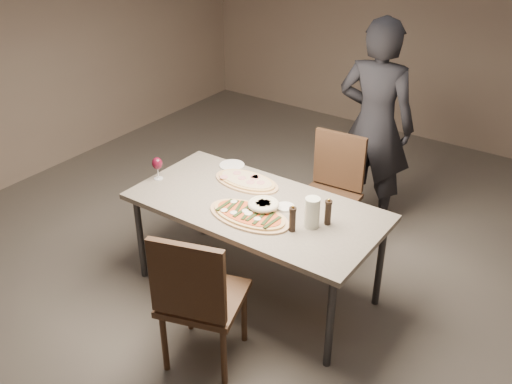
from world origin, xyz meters
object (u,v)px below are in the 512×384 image
Objects in this scene: pepper_mill_left at (292,219)px; zucchini_pizza at (249,215)px; ham_pizza at (247,181)px; bread_basket at (263,206)px; dining_table at (256,211)px; chair_near at (197,295)px; chair_far at (332,186)px; diner at (375,125)px; carafe at (312,212)px.

zucchini_pizza is at bearing -175.65° from pepper_mill_left.
bread_basket is at bearing -56.18° from ham_pizza.
zucchini_pizza is (0.06, -0.17, 0.07)m from dining_table.
dining_table is at bearing 82.49° from chair_near.
chair_far is (-0.01, 1.72, -0.03)m from chair_near.
diner reaches higher than ham_pizza.
diner is at bearing 80.69° from dining_table.
diner reaches higher than pepper_mill_left.
dining_table is 0.91m from chair_far.
chair_far reaches higher than bread_basket.
zucchini_pizza is 2.93× the size of carafe.
ham_pizza is 0.80m from chair_far.
bread_basket is 0.30m from pepper_mill_left.
dining_table is at bearing 151.90° from bread_basket.
zucchini_pizza is 0.44m from carafe.
bread_basket is 1.49m from diner.
pepper_mill_left is 0.14m from carafe.
chair_near is (0.15, -0.84, -0.12)m from dining_table.
chair_near is (0.39, -1.06, -0.19)m from ham_pizza.
ham_pizza is at bearing 141.12° from bread_basket.
diner reaches higher than bread_basket.
ham_pizza is at bearing 55.91° from chair_far.
ham_pizza is at bearing 137.43° from dining_table.
chair_near is 0.56× the size of diner.
ham_pizza reaches higher than dining_table.
pepper_mill_left is 0.78m from chair_near.
carafe reaches higher than zucchini_pizza.
pepper_mill_left reaches higher than dining_table.
zucchini_pizza is 1.61m from diner.
bread_basket is 0.82m from chair_near.
zucchini_pizza is 1.14× the size of ham_pizza.
chair_near is at bearing 82.19° from diner.
carafe is 1.01m from chair_far.
chair_far is at bearing 80.86° from dining_table.
diner is (-0.23, 1.45, 0.06)m from carafe.
bread_basket is at bearing 76.03° from chair_near.
chair_near is 1.72m from chair_far.
zucchini_pizza is at bearing 77.92° from diner.
carafe is 0.21× the size of chair_near.
carafe is 0.92m from chair_near.
bread_basket is at bearing 84.26° from zucchini_pizza.
ham_pizza is 0.73m from pepper_mill_left.
dining_table is 3.35× the size of ham_pizza.
zucchini_pizza is 0.33× the size of diner.
diner reaches higher than zucchini_pizza.
chair_near reaches higher than dining_table.
bread_basket is 1.13× the size of pepper_mill_left.
diner is (0.23, 1.43, 0.23)m from dining_table.
chair_near is 1.05× the size of chair_far.
pepper_mill_left is at bearing 53.48° from chair_near.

